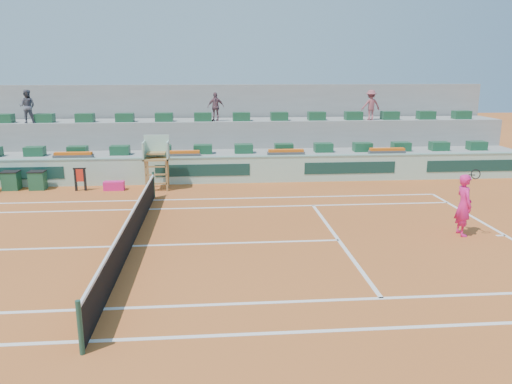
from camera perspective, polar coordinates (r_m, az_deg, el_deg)
ground at (r=15.70m, az=-14.00°, el=-6.02°), size 90.00×90.00×0.00m
seating_tier_lower at (r=25.83m, az=-10.44°, el=3.30°), size 36.00×4.00×1.20m
seating_tier_upper at (r=27.29m, az=-10.20°, el=5.36°), size 36.00×2.40×2.60m
stadium_back_wall at (r=28.76m, az=-9.99°, el=7.60°), size 36.00×0.40×4.40m
player_bag at (r=23.03m, az=-15.92°, el=0.70°), size 0.89×0.40×0.40m
spectator_left at (r=27.76m, az=-24.67°, el=8.89°), size 0.81×0.63×1.65m
spectator_mid at (r=26.26m, az=-4.62°, el=9.68°), size 0.92×0.55×1.48m
spectator_right at (r=27.45m, az=12.99°, el=9.67°), size 1.09×0.73×1.58m
court_lines at (r=15.70m, az=-14.00°, el=-6.01°), size 23.89×11.09×0.01m
tennis_net at (r=15.53m, az=-14.11°, el=-4.19°), size 0.10×11.97×1.10m
advertising_hoarding at (r=23.67m, az=-10.89°, el=2.41°), size 36.00×0.34×1.26m
umpire_chair at (r=22.53m, az=-11.31°, el=4.17°), size 1.10×0.90×2.40m
seat_row_lower at (r=24.81m, az=-10.72°, el=4.78°), size 32.90×0.60×0.44m
seat_row_upper at (r=26.51m, az=-10.45°, el=8.42°), size 32.90×0.60×0.44m
flower_planters at (r=24.24m, az=-14.43°, el=4.17°), size 26.80×0.36×0.28m
drink_cooler_a at (r=24.25m, az=-23.68°, el=1.24°), size 0.70×0.60×0.84m
drink_cooler_b at (r=24.69m, az=-26.18°, el=1.19°), size 0.72×0.62×0.84m
towel_rack at (r=23.26m, az=-19.47°, el=1.59°), size 0.55×0.09×1.03m
tennis_player at (r=17.29m, az=22.65°, el=-1.37°), size 0.49×0.93×2.28m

